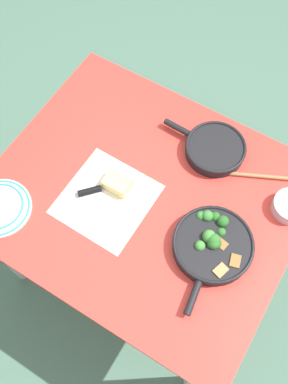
# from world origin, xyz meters

# --- Properties ---
(ground_plane) EXTENTS (14.00, 14.00, 0.00)m
(ground_plane) POSITION_xyz_m (0.00, 0.00, 0.00)
(ground_plane) COLOR #476B56
(dining_table_red) EXTENTS (1.09, 0.92, 0.78)m
(dining_table_red) POSITION_xyz_m (0.00, 0.00, 0.68)
(dining_table_red) COLOR red
(dining_table_red) RESTS_ON ground_plane
(skillet_broccoli) EXTENTS (0.27, 0.39, 0.08)m
(skillet_broccoli) POSITION_xyz_m (0.30, -0.05, 0.80)
(skillet_broccoli) COLOR black
(skillet_broccoli) RESTS_ON dining_table_red
(skillet_eggs) EXTENTS (0.34, 0.23, 0.05)m
(skillet_eggs) POSITION_xyz_m (0.13, 0.29, 0.80)
(skillet_eggs) COLOR black
(skillet_eggs) RESTS_ON dining_table_red
(wooden_spoon) EXTENTS (0.35, 0.18, 0.02)m
(wooden_spoon) POSITION_xyz_m (0.26, 0.25, 0.78)
(wooden_spoon) COLOR #996B42
(wooden_spoon) RESTS_ON dining_table_red
(parchment_sheet) EXTENTS (0.31, 0.32, 0.00)m
(parchment_sheet) POSITION_xyz_m (-0.10, -0.09, 0.78)
(parchment_sheet) COLOR silver
(parchment_sheet) RESTS_ON dining_table_red
(grater_knife) EXTENTS (0.17, 0.19, 0.02)m
(grater_knife) POSITION_xyz_m (-0.15, -0.07, 0.78)
(grater_knife) COLOR silver
(grater_knife) RESTS_ON dining_table_red
(cheese_block) EXTENTS (0.10, 0.07, 0.05)m
(cheese_block) POSITION_xyz_m (-0.10, -0.02, 0.80)
(cheese_block) COLOR #EFD67A
(cheese_block) RESTS_ON dining_table_red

